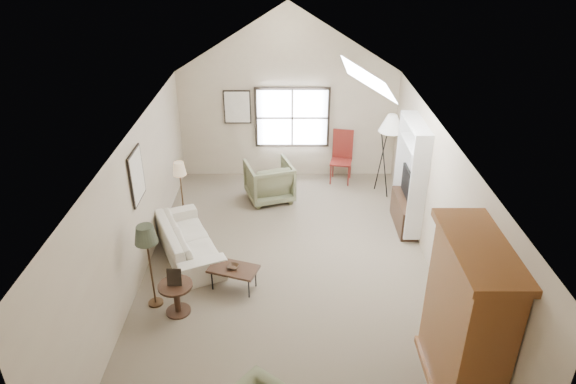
{
  "coord_description": "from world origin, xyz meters",
  "views": [
    {
      "loc": [
        -0.01,
        -7.22,
        5.41
      ],
      "look_at": [
        0.0,
        0.4,
        1.4
      ],
      "focal_mm": 32.0,
      "sensor_mm": 36.0,
      "label": 1
    }
  ],
  "objects_px": {
    "coffee_table": "(234,278)",
    "side_table": "(177,298)",
    "sofa": "(188,239)",
    "side_chair": "(341,158)",
    "armoire": "(466,320)",
    "armchair_far": "(269,181)"
  },
  "relations": [
    {
      "from": "coffee_table",
      "to": "side_table",
      "type": "height_order",
      "value": "side_table"
    },
    {
      "from": "sofa",
      "to": "coffee_table",
      "type": "xyz_separation_m",
      "value": [
        0.92,
        -1.0,
        -0.11
      ]
    },
    {
      "from": "sofa",
      "to": "side_chair",
      "type": "bearing_deg",
      "value": -70.24
    },
    {
      "from": "sofa",
      "to": "armoire",
      "type": "bearing_deg",
      "value": -151.71
    },
    {
      "from": "sofa",
      "to": "side_chair",
      "type": "height_order",
      "value": "side_chair"
    },
    {
      "from": "armoire",
      "to": "side_chair",
      "type": "height_order",
      "value": "armoire"
    },
    {
      "from": "sofa",
      "to": "side_table",
      "type": "relative_size",
      "value": 3.99
    },
    {
      "from": "sofa",
      "to": "side_chair",
      "type": "xyz_separation_m",
      "value": [
        3.05,
        2.99,
        0.3
      ]
    },
    {
      "from": "armchair_far",
      "to": "armoire",
      "type": "bearing_deg",
      "value": 98.79
    },
    {
      "from": "armoire",
      "to": "side_chair",
      "type": "relative_size",
      "value": 1.81
    },
    {
      "from": "armchair_far",
      "to": "side_table",
      "type": "xyz_separation_m",
      "value": [
        -1.31,
        -3.71,
        -0.17
      ]
    },
    {
      "from": "coffee_table",
      "to": "side_chair",
      "type": "distance_m",
      "value": 4.54
    },
    {
      "from": "armoire",
      "to": "coffee_table",
      "type": "xyz_separation_m",
      "value": [
        -3.08,
        2.02,
        -0.9
      ]
    },
    {
      "from": "side_table",
      "to": "armchair_far",
      "type": "bearing_deg",
      "value": 70.52
    },
    {
      "from": "armoire",
      "to": "armchair_far",
      "type": "bearing_deg",
      "value": 116.71
    },
    {
      "from": "side_chair",
      "to": "armoire",
      "type": "bearing_deg",
      "value": -68.91
    },
    {
      "from": "coffee_table",
      "to": "side_chair",
      "type": "relative_size",
      "value": 0.65
    },
    {
      "from": "coffee_table",
      "to": "side_chair",
      "type": "bearing_deg",
      "value": 61.91
    },
    {
      "from": "armoire",
      "to": "coffee_table",
      "type": "relative_size",
      "value": 2.77
    },
    {
      "from": "armchair_far",
      "to": "side_chair",
      "type": "height_order",
      "value": "side_chair"
    },
    {
      "from": "armoire",
      "to": "sofa",
      "type": "height_order",
      "value": "armoire"
    },
    {
      "from": "armchair_far",
      "to": "side_chair",
      "type": "xyz_separation_m",
      "value": [
        1.64,
        0.87,
        0.17
      ]
    }
  ]
}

